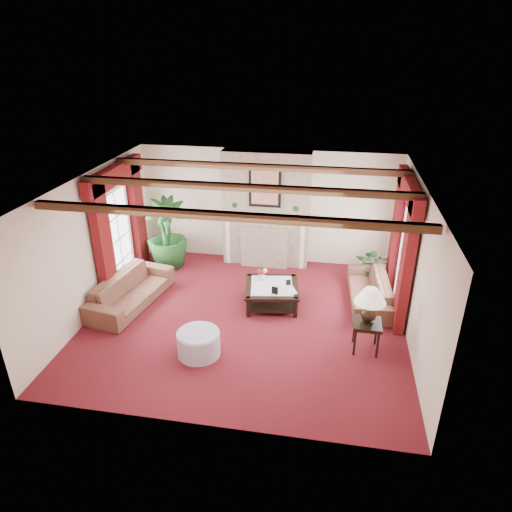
% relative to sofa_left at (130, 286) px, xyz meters
% --- Properties ---
extents(floor, '(6.00, 6.00, 0.00)m').
position_rel_sofa_left_xyz_m(floor, '(2.40, -0.17, -0.41)').
color(floor, '#4C0D13').
rests_on(floor, ground).
extents(ceiling, '(6.00, 6.00, 0.00)m').
position_rel_sofa_left_xyz_m(ceiling, '(2.40, -0.17, 2.29)').
color(ceiling, white).
rests_on(ceiling, floor).
extents(back_wall, '(6.00, 0.02, 2.70)m').
position_rel_sofa_left_xyz_m(back_wall, '(2.40, 2.58, 0.94)').
color(back_wall, beige).
rests_on(back_wall, ground).
extents(left_wall, '(0.02, 5.50, 2.70)m').
position_rel_sofa_left_xyz_m(left_wall, '(-0.60, -0.17, 0.94)').
color(left_wall, beige).
rests_on(left_wall, ground).
extents(right_wall, '(0.02, 5.50, 2.70)m').
position_rel_sofa_left_xyz_m(right_wall, '(5.40, -0.17, 0.94)').
color(right_wall, beige).
rests_on(right_wall, ground).
extents(ceiling_beams, '(6.00, 3.00, 0.12)m').
position_rel_sofa_left_xyz_m(ceiling_beams, '(2.40, -0.17, 2.23)').
color(ceiling_beams, '#381E12').
rests_on(ceiling_beams, ceiling).
extents(fireplace, '(2.00, 0.52, 2.70)m').
position_rel_sofa_left_xyz_m(fireplace, '(2.40, 2.38, 2.29)').
color(fireplace, tan).
rests_on(fireplace, ground).
extents(french_door_left, '(0.10, 1.10, 2.16)m').
position_rel_sofa_left_xyz_m(french_door_left, '(-0.57, 0.83, 1.72)').
color(french_door_left, white).
rests_on(french_door_left, ground).
extents(french_door_right, '(0.10, 1.10, 2.16)m').
position_rel_sofa_left_xyz_m(french_door_right, '(5.37, 0.83, 1.72)').
color(french_door_right, white).
rests_on(french_door_right, ground).
extents(curtains_left, '(0.20, 2.40, 2.55)m').
position_rel_sofa_left_xyz_m(curtains_left, '(-0.46, 0.83, 2.14)').
color(curtains_left, '#4E0D0A').
rests_on(curtains_left, ground).
extents(curtains_right, '(0.20, 2.40, 2.55)m').
position_rel_sofa_left_xyz_m(curtains_right, '(5.26, 0.83, 2.14)').
color(curtains_right, '#4E0D0A').
rests_on(curtains_right, ground).
extents(sofa_left, '(2.33, 1.33, 0.83)m').
position_rel_sofa_left_xyz_m(sofa_left, '(0.00, 0.00, 0.00)').
color(sofa_left, '#3E111B').
rests_on(sofa_left, ground).
extents(sofa_right, '(1.96, 0.74, 0.75)m').
position_rel_sofa_left_xyz_m(sofa_right, '(4.76, 0.90, -0.04)').
color(sofa_right, '#3E111B').
rests_on(sofa_right, ground).
extents(potted_palm, '(2.02, 2.27, 0.93)m').
position_rel_sofa_left_xyz_m(potted_palm, '(0.16, 1.77, 0.05)').
color(potted_palm, black).
rests_on(potted_palm, ground).
extents(small_plant, '(1.00, 1.06, 0.64)m').
position_rel_sofa_left_xyz_m(small_plant, '(4.89, 1.83, -0.09)').
color(small_plant, black).
rests_on(small_plant, ground).
extents(coffee_table, '(1.21, 1.21, 0.43)m').
position_rel_sofa_left_xyz_m(coffee_table, '(2.82, 0.45, -0.20)').
color(coffee_table, black).
rests_on(coffee_table, ground).
extents(side_table, '(0.49, 0.49, 0.56)m').
position_rel_sofa_left_xyz_m(side_table, '(4.63, -0.75, -0.13)').
color(side_table, black).
rests_on(side_table, ground).
extents(ottoman, '(0.74, 0.74, 0.43)m').
position_rel_sofa_left_xyz_m(ottoman, '(1.82, -1.37, -0.20)').
color(ottoman, '#9B92A6').
rests_on(ottoman, ground).
extents(table_lamp, '(0.53, 0.53, 0.67)m').
position_rel_sofa_left_xyz_m(table_lamp, '(4.63, -0.75, 0.48)').
color(table_lamp, black).
rests_on(table_lamp, side_table).
extents(flower_vase, '(0.22, 0.22, 0.17)m').
position_rel_sofa_left_xyz_m(flower_vase, '(2.58, 0.67, 0.10)').
color(flower_vase, silver).
rests_on(flower_vase, coffee_table).
extents(book, '(0.25, 0.19, 0.32)m').
position_rel_sofa_left_xyz_m(book, '(3.09, 0.24, 0.18)').
color(book, black).
rests_on(book, coffee_table).
extents(photo_frame_a, '(0.13, 0.05, 0.17)m').
position_rel_sofa_left_xyz_m(photo_frame_a, '(2.93, 0.12, 0.10)').
color(photo_frame_a, black).
rests_on(photo_frame_a, coffee_table).
extents(photo_frame_b, '(0.10, 0.05, 0.12)m').
position_rel_sofa_left_xyz_m(photo_frame_b, '(3.14, 0.53, 0.08)').
color(photo_frame_b, black).
rests_on(photo_frame_b, coffee_table).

